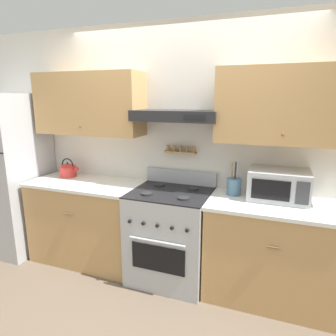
{
  "coord_description": "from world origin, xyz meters",
  "views": [
    {
      "loc": [
        0.95,
        -2.3,
        1.81
      ],
      "look_at": [
        -0.01,
        0.27,
        1.16
      ],
      "focal_mm": 32.0,
      "sensor_mm": 36.0,
      "label": 1
    }
  ],
  "objects": [
    {
      "name": "tea_kettle",
      "position": [
        -1.32,
        0.45,
        0.99
      ],
      "size": [
        0.24,
        0.19,
        0.22
      ],
      "color": "red",
      "rests_on": "counter_left"
    },
    {
      "name": "utensil_crock",
      "position": [
        0.58,
        0.45,
        1.0
      ],
      "size": [
        0.13,
        0.13,
        0.31
      ],
      "color": "slate",
      "rests_on": "counter_right"
    },
    {
      "name": "microwave",
      "position": [
        0.97,
        0.47,
        1.05
      ],
      "size": [
        0.52,
        0.4,
        0.27
      ],
      "color": "#ADAFB5",
      "rests_on": "counter_right"
    },
    {
      "name": "counter_left",
      "position": [
        -1.0,
        0.33,
        0.46
      ],
      "size": [
        1.23,
        0.65,
        0.91
      ],
      "color": "tan",
      "rests_on": "ground_plane"
    },
    {
      "name": "wall_back",
      "position": [
        -0.01,
        0.61,
        1.43
      ],
      "size": [
        5.2,
        0.46,
        2.55
      ],
      "color": "silver",
      "rests_on": "ground_plane"
    },
    {
      "name": "counter_right",
      "position": [
        0.97,
        0.33,
        0.46
      ],
      "size": [
        1.17,
        0.65,
        0.91
      ],
      "color": "tan",
      "rests_on": "ground_plane"
    },
    {
      "name": "ground_plane",
      "position": [
        0.0,
        0.0,
        0.0
      ],
      "size": [
        16.0,
        16.0,
        0.0
      ],
      "primitive_type": "plane",
      "color": "brown"
    },
    {
      "name": "stove_range",
      "position": [
        0.0,
        0.3,
        0.47
      ],
      "size": [
        0.76,
        0.69,
        1.07
      ],
      "color": "#ADAFB5",
      "rests_on": "ground_plane"
    },
    {
      "name": "refrigerator",
      "position": [
        -2.04,
        0.26,
        0.93
      ],
      "size": [
        0.79,
        0.76,
        1.85
      ],
      "color": "#ADAFB5",
      "rests_on": "ground_plane"
    }
  ]
}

